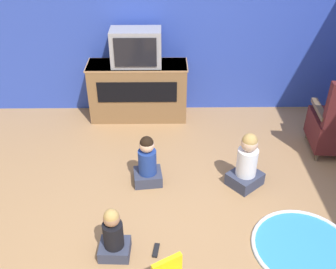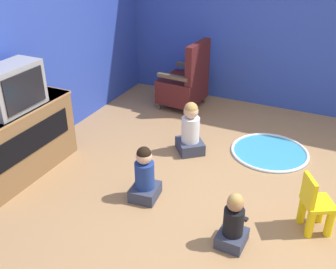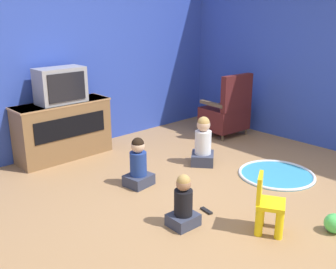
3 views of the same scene
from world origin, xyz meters
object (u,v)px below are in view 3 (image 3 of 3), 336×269
Objects in this scene: tv_cabinet at (63,129)px; child_watching_right at (183,204)px; child_watching_center at (203,144)px; toy_ball at (334,223)px; black_armchair at (226,113)px; television at (61,85)px; remote_control at (206,211)px; yellow_kid_chair at (268,208)px; child_watching_left at (138,165)px.

tv_cabinet is 2.50× the size of child_watching_right.
child_watching_center reaches higher than toy_ball.
black_armchair is at bearing 58.12° from toy_ball.
television is 4.05× the size of remote_control.
television is 1.21× the size of child_watching_right.
child_watching_center reaches higher than remote_control.
television is 3.07m from yellow_kid_chair.
tv_cabinet reaches higher than remote_control.
child_watching_right is at bearing 103.07° from remote_control.
child_watching_left is at bearing 15.15° from remote_control.
television is 0.98× the size of child_watching_center.
yellow_kid_chair is at bearing 135.00° from toy_ball.
child_watching_center is at bearing 30.24° from black_armchair.
tv_cabinet is at bearing 90.02° from child_watching_right.
toy_ball is at bearing -76.22° from television.
child_watching_left is 1.01m from child_watching_right.
tv_cabinet reaches higher than child_watching_center.
child_watching_center reaches higher than yellow_kid_chair.
child_watching_left is (0.16, -1.38, -0.75)m from television.
yellow_kid_chair is at bearing 50.70° from black_armchair.
child_watching_center is 1.99m from toy_ball.
yellow_kid_chair reaches higher than child_watching_right.
tv_cabinet is at bearing 89.55° from child_watching_center.
black_armchair is 5.58× the size of toy_ball.
child_watching_right is (-0.09, -2.35, -0.78)m from television.
black_armchair reaches higher than toy_ball.
tv_cabinet reaches higher than yellow_kid_chair.
child_watching_right is 2.89× the size of toy_ball.
television is 3.59m from toy_ball.
yellow_kid_chair is at bearing -88.23° from child_watching_left.
tv_cabinet is at bearing 103.67° from toy_ball.
television reaches higher than yellow_kid_chair.
television reaches higher than toy_ball.
television is at bearing 15.59° from remote_control.
tv_cabinet is at bearing 90.00° from television.
black_armchair is 1.93× the size of child_watching_right.
child_watching_left is 1.11× the size of child_watching_right.
black_armchair reaches higher than child_watching_left.
child_watching_right is at bearing 35.49° from black_armchair.
television reaches higher than black_armchair.
tv_cabinet reaches higher than child_watching_right.
television is 1.58m from child_watching_left.
television reaches higher than child_watching_right.
child_watching_center is (1.20, -1.43, -0.72)m from television.
child_watching_center is (0.80, 1.52, 0.05)m from yellow_kid_chair.
television is at bearing -90.00° from tv_cabinet.
tv_cabinet is 2.24× the size of child_watching_left.
child_watching_center reaches higher than child_watching_left.
child_watching_left is 3.23× the size of toy_ball.
yellow_kid_chair is at bearing -157.77° from child_watching_center.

